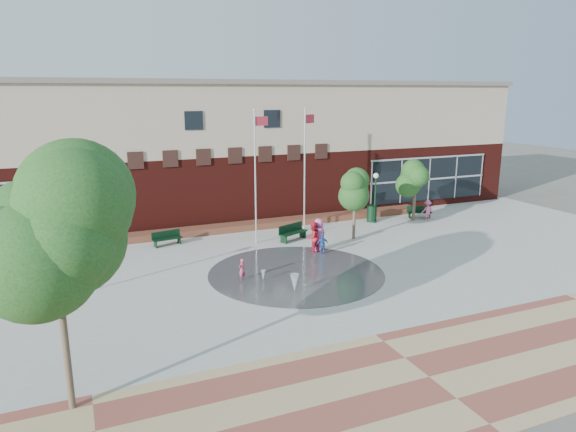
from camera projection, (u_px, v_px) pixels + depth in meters
name	position (u px, v px, depth m)	size (l,w,h in m)	color
ground	(325.00, 296.00, 21.87)	(120.00, 120.00, 0.00)	#666056
plaza_concrete	(288.00, 267.00, 25.45)	(46.00, 18.00, 0.01)	#A8A8A0
paver_band	(429.00, 377.00, 15.61)	(46.00, 6.00, 0.01)	brown
splash_pad	(296.00, 273.00, 24.55)	(8.40, 8.40, 0.01)	#383A3D
library_building	(214.00, 147.00, 36.41)	(44.40, 10.40, 9.20)	#4A120D
flower_bed	(241.00, 230.00, 32.24)	(26.00, 1.20, 0.40)	maroon
flagpole_left	(256.00, 170.00, 28.40)	(0.89, 0.18, 7.56)	silver
flagpole_right	(305.00, 163.00, 31.39)	(0.86, 0.45, 7.55)	silver
lamp_left	(27.00, 255.00, 20.28)	(0.37, 0.37, 3.48)	black
lamp_right	(375.00, 192.00, 33.53)	(0.35, 0.35, 3.33)	black
bench_left	(167.00, 241.00, 28.87)	(1.72, 0.76, 0.84)	black
bench_mid	(293.00, 235.00, 29.86)	(1.98, 1.24, 0.97)	black
bench_right	(419.00, 214.00, 35.21)	(1.69, 1.03, 0.82)	black
trash_can	(372.00, 213.00, 34.13)	(0.70, 0.70, 1.14)	black
tree_big_left	(53.00, 236.00, 12.94)	(4.31, 4.31, 6.89)	#4C3E30
tree_mid	(355.00, 188.00, 29.54)	(2.50, 2.50, 4.22)	#4C3E30
tree_small_right	(416.00, 178.00, 33.87)	(2.32, 2.32, 3.97)	#4C3E30
water_jet_a	(295.00, 292.00, 22.23)	(0.40, 0.40, 0.78)	white
water_jet_b	(263.00, 281.00, 23.55)	(0.22, 0.22, 0.48)	white
child_splash	(242.00, 270.00, 23.50)	(0.38, 0.25, 1.04)	#C34661
adult_red	(313.00, 237.00, 27.50)	(0.83, 0.64, 1.70)	red
adult_pink	(319.00, 235.00, 27.79)	(0.89, 0.58, 1.82)	#CC5599
child_blue	(323.00, 244.00, 27.29)	(0.65, 0.27, 1.12)	#2755AE
person_bench	(427.00, 210.00, 34.46)	(0.90, 0.51, 1.39)	pink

